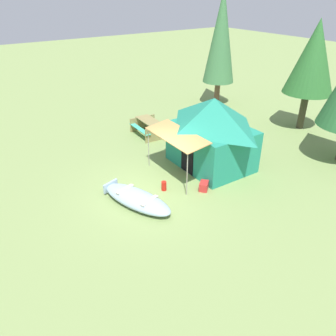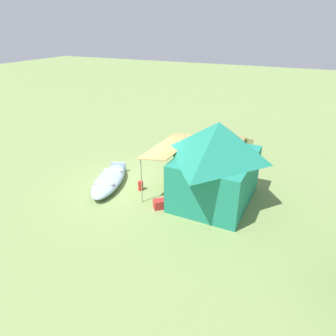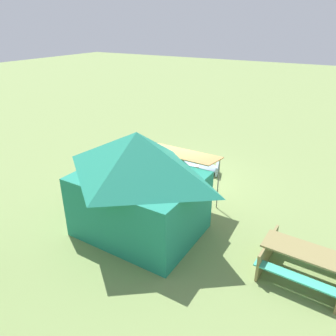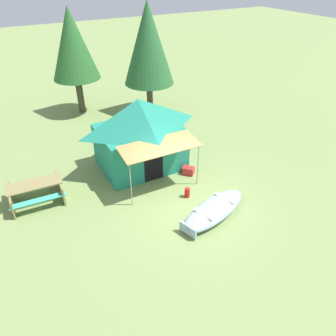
{
  "view_description": "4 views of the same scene",
  "coord_description": "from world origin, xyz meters",
  "px_view_note": "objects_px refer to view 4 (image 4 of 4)",
  "views": [
    {
      "loc": [
        8.9,
        -5.43,
        6.68
      ],
      "look_at": [
        0.15,
        0.58,
        0.86
      ],
      "focal_mm": 35.74,
      "sensor_mm": 36.0,
      "label": 1
    },
    {
      "loc": [
        8.89,
        5.68,
        5.76
      ],
      "look_at": [
        0.24,
        1.57,
        1.2
      ],
      "focal_mm": 32.5,
      "sensor_mm": 36.0,
      "label": 2
    },
    {
      "loc": [
        -4.8,
        9.12,
        5.34
      ],
      "look_at": [
        -0.11,
        1.15,
        1.09
      ],
      "focal_mm": 34.16,
      "sensor_mm": 36.0,
      "label": 3
    },
    {
      "loc": [
        -4.93,
        -7.45,
        7.28
      ],
      "look_at": [
        -0.11,
        1.29,
        0.81
      ],
      "focal_mm": 34.9,
      "sensor_mm": 36.0,
      "label": 4
    }
  ],
  "objects_px": {
    "canvas_cabin_tent": "(140,133)",
    "fuel_can": "(187,193)",
    "picnic_table": "(36,190)",
    "pine_tree_back_right": "(72,44)",
    "pine_tree_back_left": "(148,44)",
    "cooler_box": "(188,171)",
    "beached_rowboat": "(214,210)"
  },
  "relations": [
    {
      "from": "picnic_table",
      "to": "pine_tree_back_left",
      "type": "bearing_deg",
      "value": 36.93
    },
    {
      "from": "beached_rowboat",
      "to": "picnic_table",
      "type": "relative_size",
      "value": 1.6
    },
    {
      "from": "canvas_cabin_tent",
      "to": "fuel_can",
      "type": "relative_size",
      "value": 10.37
    },
    {
      "from": "picnic_table",
      "to": "pine_tree_back_left",
      "type": "distance_m",
      "value": 9.35
    },
    {
      "from": "beached_rowboat",
      "to": "canvas_cabin_tent",
      "type": "xyz_separation_m",
      "value": [
        -0.79,
        4.01,
        1.27
      ]
    },
    {
      "from": "picnic_table",
      "to": "canvas_cabin_tent",
      "type": "bearing_deg",
      "value": 5.03
    },
    {
      "from": "fuel_can",
      "to": "canvas_cabin_tent",
      "type": "bearing_deg",
      "value": 101.4
    },
    {
      "from": "picnic_table",
      "to": "pine_tree_back_right",
      "type": "xyz_separation_m",
      "value": [
        3.7,
        7.07,
        3.14
      ]
    },
    {
      "from": "pine_tree_back_right",
      "to": "canvas_cabin_tent",
      "type": "bearing_deg",
      "value": -85.73
    },
    {
      "from": "beached_rowboat",
      "to": "pine_tree_back_right",
      "type": "relative_size",
      "value": 0.56
    },
    {
      "from": "fuel_can",
      "to": "pine_tree_back_right",
      "type": "xyz_separation_m",
      "value": [
        -1.05,
        9.42,
        3.43
      ]
    },
    {
      "from": "fuel_can",
      "to": "pine_tree_back_right",
      "type": "height_order",
      "value": "pine_tree_back_right"
    },
    {
      "from": "cooler_box",
      "to": "fuel_can",
      "type": "bearing_deg",
      "value": -123.31
    },
    {
      "from": "canvas_cabin_tent",
      "to": "fuel_can",
      "type": "height_order",
      "value": "canvas_cabin_tent"
    },
    {
      "from": "pine_tree_back_right",
      "to": "fuel_can",
      "type": "bearing_deg",
      "value": -83.65
    },
    {
      "from": "cooler_box",
      "to": "beached_rowboat",
      "type": "bearing_deg",
      "value": -102.85
    },
    {
      "from": "cooler_box",
      "to": "pine_tree_back_left",
      "type": "xyz_separation_m",
      "value": [
        1.48,
        6.41,
        3.46
      ]
    },
    {
      "from": "picnic_table",
      "to": "cooler_box",
      "type": "xyz_separation_m",
      "value": [
        5.56,
        -1.11,
        -0.31
      ]
    },
    {
      "from": "cooler_box",
      "to": "pine_tree_back_left",
      "type": "distance_m",
      "value": 7.43
    },
    {
      "from": "picnic_table",
      "to": "pine_tree_back_right",
      "type": "bearing_deg",
      "value": 62.42
    },
    {
      "from": "canvas_cabin_tent",
      "to": "cooler_box",
      "type": "height_order",
      "value": "canvas_cabin_tent"
    },
    {
      "from": "picnic_table",
      "to": "pine_tree_back_left",
      "type": "height_order",
      "value": "pine_tree_back_left"
    },
    {
      "from": "picnic_table",
      "to": "pine_tree_back_right",
      "type": "height_order",
      "value": "pine_tree_back_right"
    },
    {
      "from": "pine_tree_back_left",
      "to": "pine_tree_back_right",
      "type": "bearing_deg",
      "value": 151.94
    },
    {
      "from": "beached_rowboat",
      "to": "pine_tree_back_left",
      "type": "distance_m",
      "value": 9.77
    },
    {
      "from": "fuel_can",
      "to": "pine_tree_back_left",
      "type": "xyz_separation_m",
      "value": [
        2.3,
        7.64,
        3.44
      ]
    },
    {
      "from": "canvas_cabin_tent",
      "to": "pine_tree_back_left",
      "type": "xyz_separation_m",
      "value": [
        2.84,
        4.92,
        2.12
      ]
    },
    {
      "from": "canvas_cabin_tent",
      "to": "fuel_can",
      "type": "xyz_separation_m",
      "value": [
        0.55,
        -2.72,
        -1.32
      ]
    },
    {
      "from": "beached_rowboat",
      "to": "pine_tree_back_left",
      "type": "height_order",
      "value": "pine_tree_back_left"
    },
    {
      "from": "beached_rowboat",
      "to": "cooler_box",
      "type": "bearing_deg",
      "value": 77.15
    },
    {
      "from": "beached_rowboat",
      "to": "canvas_cabin_tent",
      "type": "relative_size",
      "value": 0.83
    },
    {
      "from": "picnic_table",
      "to": "pine_tree_back_left",
      "type": "relative_size",
      "value": 0.34
    }
  ]
}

